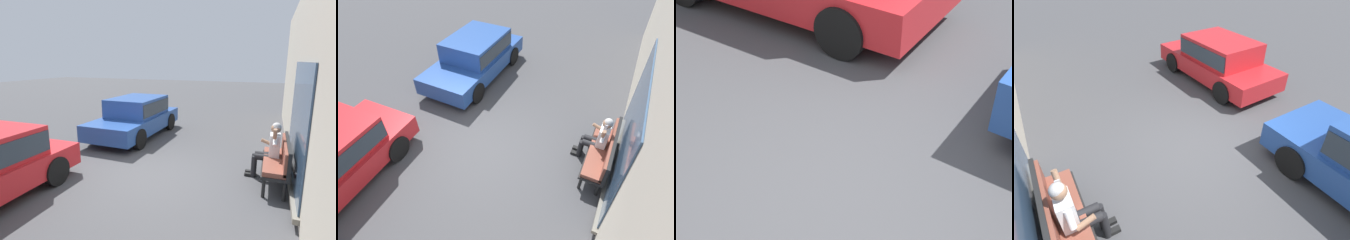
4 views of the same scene
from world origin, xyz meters
The scene contains 5 objects.
ground_plane centered at (0.00, 0.00, 0.00)m, with size 60.00×60.00×0.00m, color #424244.
building_facade centered at (-0.01, 3.40, 2.27)m, with size 18.00×0.51×4.55m.
bench centered at (-0.69, 2.90, 0.59)m, with size 1.76×0.55×1.02m.
person_on_phone centered at (-0.93, 2.67, 0.72)m, with size 0.73×0.74×1.35m.
parked_car_near centered at (-3.01, -1.96, 0.78)m, with size 4.20×1.91×1.41m.
Camera 1 is at (5.35, 2.60, 2.73)m, focal length 28.00 mm.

